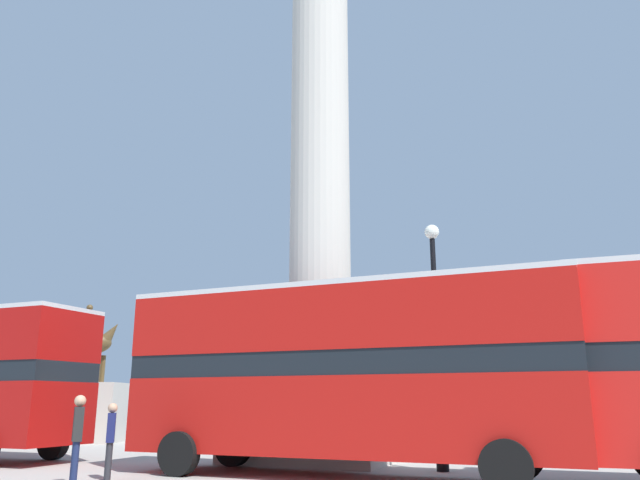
# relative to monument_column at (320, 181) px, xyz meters

# --- Properties ---
(ground_plane) EXTENTS (200.00, 200.00, 0.00)m
(ground_plane) POSITION_rel_monument_column_xyz_m (0.00, 0.00, -8.62)
(ground_plane) COLOR #ADA89E
(monument_column) EXTENTS (4.48, 4.48, 21.38)m
(monument_column) POSITION_rel_monument_column_xyz_m (0.00, 0.00, 0.00)
(monument_column) COLOR beige
(monument_column) RESTS_ON ground_plane
(bus_a) EXTENTS (10.58, 2.95, 4.33)m
(bus_a) POSITION_rel_monument_column_xyz_m (2.11, -3.71, -6.23)
(bus_a) COLOR #B7140F
(bus_a) RESTS_ON ground_plane
(equestrian_statue) EXTENTS (4.27, 3.66, 5.83)m
(equestrian_statue) POSITION_rel_monument_column_xyz_m (-12.59, 3.96, -7.06)
(equestrian_statue) COLOR beige
(equestrian_statue) RESTS_ON ground_plane
(street_lamp) EXTENTS (0.39, 0.39, 6.31)m
(street_lamp) POSITION_rel_monument_column_xyz_m (3.87, -1.53, -5.26)
(street_lamp) COLOR black
(street_lamp) RESTS_ON ground_plane
(pedestrian_near_lamp) EXTENTS (0.47, 0.47, 1.81)m
(pedestrian_near_lamp) POSITION_rel_monument_column_xyz_m (-2.60, -7.07, -7.59)
(pedestrian_near_lamp) COLOR #192347
(pedestrian_near_lamp) RESTS_ON ground_plane
(pedestrian_by_plinth) EXTENTS (0.40, 0.45, 1.64)m
(pedestrian_by_plinth) POSITION_rel_monument_column_xyz_m (-2.62, -6.01, -7.72)
(pedestrian_by_plinth) COLOR #28282D
(pedestrian_by_plinth) RESTS_ON ground_plane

